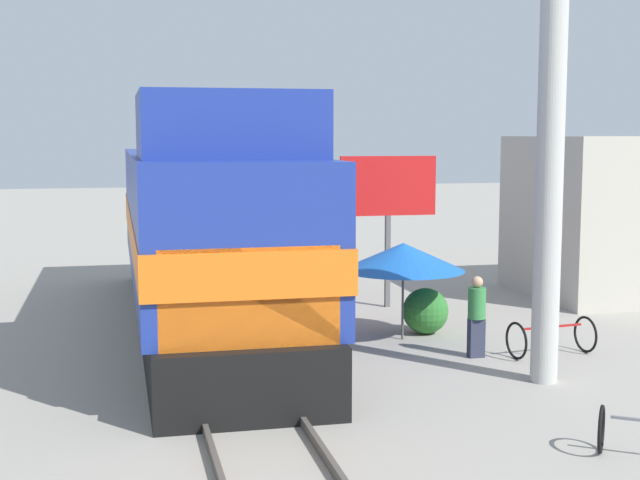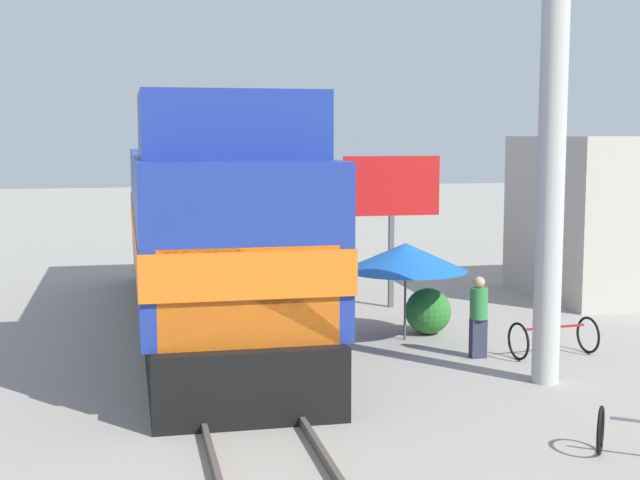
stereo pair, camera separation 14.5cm
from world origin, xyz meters
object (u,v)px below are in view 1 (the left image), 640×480
Objects in this scene: person_bystander at (477,314)px; bicycle at (551,337)px; locomotive at (206,235)px; utility_pole at (554,28)px; billboard_sign at (388,194)px; vendor_umbrella at (403,257)px.

bicycle is (1.46, -0.23, -0.48)m from person_bystander.
locomotive is 6.11m from person_bystander.
utility_pole is 5.54m from person_bystander.
billboard_sign reaches higher than person_bystander.
utility_pole is 3.19× the size of billboard_sign.
billboard_sign is at bearing 20.38° from locomotive.
vendor_umbrella is (-1.39, 3.62, -4.28)m from utility_pole.
locomotive is 1.21× the size of utility_pole.
locomotive is at bearing 155.50° from vendor_umbrella.
utility_pole is 7.84m from billboard_sign.
person_bystander is (0.92, -1.75, -0.91)m from vendor_umbrella.
utility_pole is (5.30, -5.40, 3.93)m from locomotive.
billboard_sign is 5.62m from person_bystander.
bicycle is (2.38, -1.98, -1.38)m from vendor_umbrella.
vendor_umbrella is 2.17m from person_bystander.
locomotive reaches higher than bicycle.
billboard_sign is 2.38× the size of person_bystander.
locomotive is 5.02m from billboard_sign.
utility_pole reaches higher than billboard_sign.
billboard_sign is 2.20× the size of bicycle.
person_bystander is 0.92× the size of bicycle.
billboard_sign is (-0.64, 7.13, -3.21)m from utility_pole.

